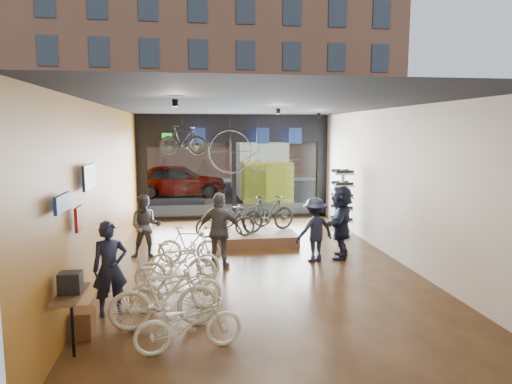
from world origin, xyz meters
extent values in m
cube|color=black|center=(0.00, 0.00, -0.02)|extent=(7.00, 12.00, 0.04)
cube|color=black|center=(0.00, 0.00, 3.82)|extent=(7.00, 12.00, 0.04)
cube|color=#A45E1F|center=(-3.52, 0.00, 1.90)|extent=(0.04, 12.00, 3.80)
cube|color=beige|center=(3.52, 0.00, 1.90)|extent=(0.04, 12.00, 3.80)
cube|color=beige|center=(0.00, -6.02, 1.90)|extent=(7.00, 0.04, 3.80)
cube|color=#198C26|center=(-2.40, 5.88, 3.05)|extent=(0.35, 0.06, 0.18)
cube|color=black|center=(0.00, 15.00, -0.01)|extent=(30.00, 18.00, 0.02)
cube|color=slate|center=(0.00, 7.20, 0.06)|extent=(30.00, 2.40, 0.12)
cube|color=slate|center=(0.00, 19.00, 0.06)|extent=(30.00, 2.00, 0.12)
cube|color=brown|center=(0.00, 21.50, 7.00)|extent=(26.00, 5.00, 14.00)
imported|color=gray|center=(-2.24, 12.00, 0.80)|extent=(4.72, 1.90, 1.61)
imported|color=beige|center=(-1.64, -4.29, 0.42)|extent=(1.67, 0.82, 0.84)
imported|color=beige|center=(-2.03, -3.46, 0.53)|extent=(1.82, 0.68, 1.07)
imported|color=beige|center=(-1.87, -2.70, 0.43)|extent=(1.67, 0.67, 0.86)
imported|color=beige|center=(-1.89, -1.64, 0.50)|extent=(1.72, 0.74, 1.00)
imported|color=beige|center=(-1.74, -0.77, 0.41)|extent=(1.62, 0.80, 0.82)
imported|color=beige|center=(-1.65, 0.19, 0.46)|extent=(1.59, 0.65, 0.93)
cube|color=#47361E|center=(0.19, 2.20, 0.15)|extent=(2.40, 1.80, 0.30)
imported|color=black|center=(-0.65, 1.64, 0.74)|extent=(1.70, 0.71, 0.87)
imported|color=black|center=(0.64, 2.14, 0.84)|extent=(1.83, 1.19, 1.07)
imported|color=black|center=(0.00, 2.80, 0.75)|extent=(1.75, 0.73, 0.90)
imported|color=#161C33|center=(-3.00, -2.73, 0.84)|extent=(0.71, 0.57, 1.67)
imported|color=#3F3F44|center=(-2.74, 0.87, 0.82)|extent=(0.81, 0.63, 1.64)
imported|color=#3F3F44|center=(-0.92, -0.31, 0.91)|extent=(1.15, 0.78, 1.81)
imported|color=#161C33|center=(1.43, -0.02, 0.80)|extent=(1.17, 0.89, 1.60)
imported|color=#161C33|center=(2.18, 0.21, 0.93)|extent=(1.21, 1.80, 1.86)
imported|color=black|center=(-1.82, 4.20, 2.93)|extent=(1.64, 0.95, 0.95)
cube|color=#1E3F99|center=(-1.28, 5.20, 3.05)|extent=(0.45, 0.03, 0.55)
cube|color=#1E3F99|center=(0.95, 5.20, 3.05)|extent=(0.45, 0.03, 0.55)
cube|color=#1E3F99|center=(2.13, 5.20, 3.05)|extent=(0.45, 0.03, 0.55)
camera|label=1|loc=(-1.55, -10.74, 3.22)|focal=32.00mm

